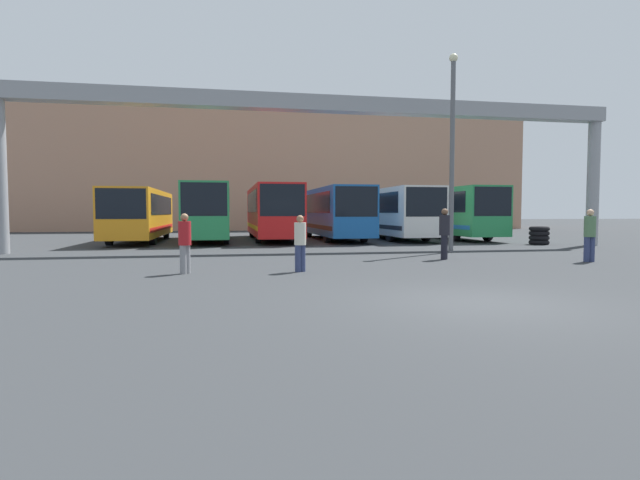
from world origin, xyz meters
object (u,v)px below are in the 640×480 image
(bus_slot_3, at_px, (334,211))
(pedestrian_near_left, at_px, (590,234))
(bus_slot_4, at_px, (389,211))
(bus_slot_5, at_px, (449,210))
(pedestrian_far_center, at_px, (185,242))
(bus_slot_0, at_px, (140,212))
(bus_slot_2, at_px, (272,210))
(pedestrian_near_center, at_px, (300,242))
(lamp_post, at_px, (452,145))
(pedestrian_near_right, at_px, (444,232))
(tire_stack, at_px, (539,236))
(bus_slot_1, at_px, (208,209))

(bus_slot_3, xyz_separation_m, pedestrian_near_left, (5.75, -15.21, -0.85))
(bus_slot_4, relative_size, bus_slot_5, 1.14)
(bus_slot_3, distance_m, pedestrian_far_center, 17.83)
(bus_slot_0, height_order, bus_slot_2, bus_slot_2)
(bus_slot_0, relative_size, pedestrian_near_center, 6.71)
(pedestrian_far_center, bearing_deg, pedestrian_near_center, -55.31)
(bus_slot_2, xyz_separation_m, pedestrian_near_left, (9.59, -15.62, -0.89))
(pedestrian_far_center, bearing_deg, lamp_post, -25.10)
(bus_slot_5, distance_m, lamp_post, 11.82)
(pedestrian_near_right, xyz_separation_m, tire_stack, (8.56, 6.85, -0.51))
(bus_slot_4, bearing_deg, pedestrian_near_right, -100.74)
(bus_slot_0, relative_size, pedestrian_far_center, 6.51)
(bus_slot_3, bearing_deg, pedestrian_near_center, -105.73)
(lamp_post, bearing_deg, bus_slot_0, 143.64)
(bus_slot_2, bearing_deg, bus_slot_5, -2.53)
(pedestrian_near_left, distance_m, tire_stack, 9.47)
(bus_slot_2, distance_m, bus_slot_4, 7.69)
(pedestrian_near_left, bearing_deg, bus_slot_2, -48.34)
(bus_slot_5, bearing_deg, pedestrian_near_right, -115.98)
(bus_slot_0, height_order, bus_slot_1, bus_slot_1)
(pedestrian_near_right, bearing_deg, pedestrian_near_center, -26.30)
(pedestrian_near_right, bearing_deg, bus_slot_0, -98.39)
(bus_slot_5, bearing_deg, bus_slot_1, -179.66)
(bus_slot_0, relative_size, lamp_post, 1.31)
(bus_slot_1, height_order, bus_slot_4, bus_slot_1)
(bus_slot_2, xyz_separation_m, lamp_post, (6.67, -10.94, 2.69))
(bus_slot_5, bearing_deg, bus_slot_3, 179.29)
(pedestrian_near_right, distance_m, tire_stack, 10.97)
(bus_slot_3, height_order, lamp_post, lamp_post)
(tire_stack, bearing_deg, bus_slot_0, 162.58)
(bus_slot_5, bearing_deg, bus_slot_0, 179.60)
(bus_slot_4, bearing_deg, tire_stack, -51.05)
(bus_slot_2, distance_m, pedestrian_near_center, 16.64)
(pedestrian_near_right, bearing_deg, tire_stack, 167.08)
(tire_stack, bearing_deg, pedestrian_near_right, -141.34)
(tire_stack, bearing_deg, bus_slot_1, 159.69)
(pedestrian_near_center, xyz_separation_m, lamp_post, (7.38, 5.65, 3.68))
(pedestrian_near_right, xyz_separation_m, pedestrian_far_center, (-8.97, -2.54, -0.09))
(bus_slot_4, distance_m, pedestrian_near_right, 14.40)
(bus_slot_0, bearing_deg, pedestrian_near_left, -41.43)
(pedestrian_near_right, bearing_deg, bus_slot_1, -107.94)
(bus_slot_1, relative_size, pedestrian_near_left, 5.78)
(pedestrian_near_center, bearing_deg, pedestrian_near_right, 179.24)
(bus_slot_3, bearing_deg, pedestrian_far_center, -115.99)
(bus_slot_5, xyz_separation_m, pedestrian_near_center, (-12.24, -16.08, -0.98))
(bus_slot_2, bearing_deg, bus_slot_3, -6.17)
(bus_slot_2, xyz_separation_m, bus_slot_5, (11.52, -0.51, -0.02))
(bus_slot_0, relative_size, bus_slot_3, 1.01)
(bus_slot_2, height_order, pedestrian_far_center, bus_slot_2)
(bus_slot_0, xyz_separation_m, pedestrian_near_left, (17.28, -15.25, -0.74))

